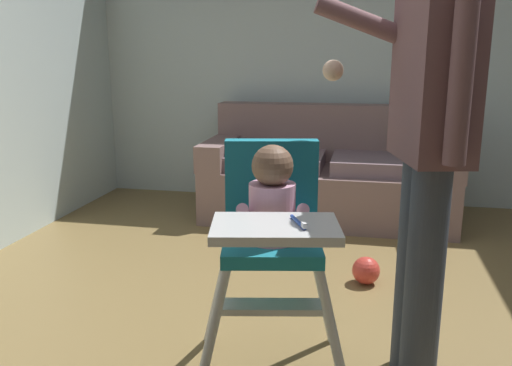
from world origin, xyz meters
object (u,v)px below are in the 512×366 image
high_chair (272,220)px  adult_standing (428,140)px  couch (329,175)px  toy_ball (366,270)px

high_chair → adult_standing: 0.63m
high_chair → adult_standing: adult_standing is taller
couch → high_chair: size_ratio=2.00×
couch → adult_standing: (0.48, -2.15, 0.62)m
couch → adult_standing: size_ratio=1.13×
couch → toy_ball: bearing=13.3°
high_chair → adult_standing: bearing=91.1°
high_chair → adult_standing: (0.54, 0.12, 0.30)m
couch → toy_ball: size_ratio=12.27×
high_chair → toy_ball: high_chair is taller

